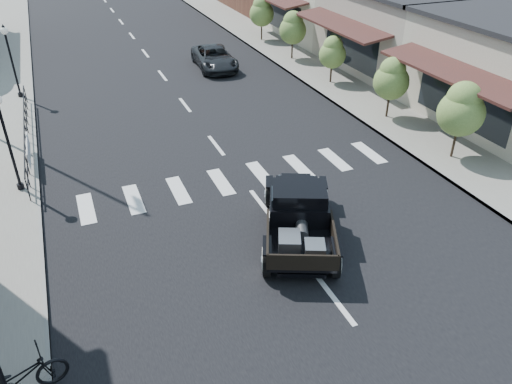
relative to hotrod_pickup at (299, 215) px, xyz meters
name	(u,v)px	position (x,y,z in m)	size (l,w,h in m)	color
ground	(287,237)	(-0.31, 0.14, -0.86)	(120.00, 120.00, 0.00)	black
road	(171,87)	(-0.31, 15.14, -0.85)	(14.00, 80.00, 0.02)	black
road_markings	(196,120)	(-0.31, 10.14, -0.86)	(12.00, 60.00, 0.06)	silver
sidewalk_left	(2,107)	(-8.81, 15.14, -0.78)	(3.00, 80.00, 0.15)	gray
sidewalk_right	(309,68)	(8.19, 15.14, -0.78)	(3.00, 80.00, 0.15)	gray
storefront_mid	(425,28)	(14.69, 13.14, 1.39)	(10.00, 9.00, 4.50)	#A5998B
storefront_far	(346,2)	(14.69, 22.14, 1.39)	(10.00, 9.00, 4.50)	#B6AB9A
railing	(26,131)	(-7.61, 10.14, -0.21)	(0.08, 10.00, 1.00)	black
banner	(30,156)	(-7.53, 8.14, -0.41)	(0.04, 2.20, 0.60)	silver
lamp_post_b	(8,143)	(-7.91, 6.14, 1.10)	(0.36, 0.36, 3.62)	black
lamp_post_c	(12,62)	(-7.91, 16.14, 1.10)	(0.36, 0.36, 3.62)	black
small_tree_a	(459,122)	(7.99, 2.42, 0.77)	(1.77, 1.77, 2.95)	olive
small_tree_b	(390,89)	(7.99, 6.86, 0.64)	(1.61, 1.61, 2.69)	olive
small_tree_c	(332,60)	(7.99, 12.19, 0.50)	(1.45, 1.45, 2.41)	olive
small_tree_d	(293,36)	(7.99, 17.12, 0.68)	(1.66, 1.66, 2.77)	olive
small_tree_e	(262,19)	(7.99, 22.09, 0.70)	(1.69, 1.69, 2.82)	olive
hotrod_pickup	(299,215)	(0.00, 0.00, 0.00)	(2.31, 4.94, 1.71)	black
second_car	(214,58)	(2.96, 17.38, -0.22)	(2.10, 4.55, 1.27)	black
motorcycle	(17,380)	(-7.90, -3.05, -0.17)	(0.71, 2.03, 1.06)	black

